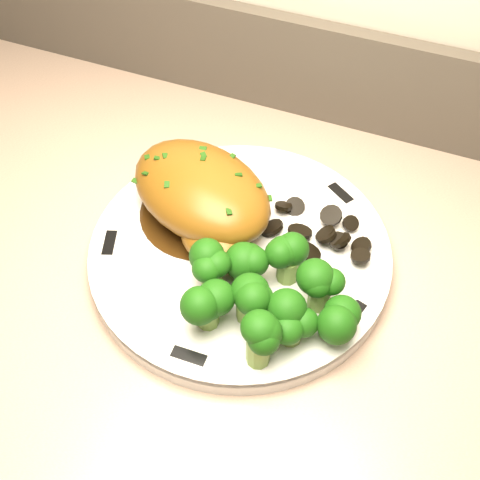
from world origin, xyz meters
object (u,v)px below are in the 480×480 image
at_px(counter, 31,404).
at_px(plate, 240,253).
at_px(broccoli_florets, 267,295).
at_px(chicken_breast, 203,196).

height_order(counter, plate, counter).
distance_m(counter, broccoli_florets, 0.66).
height_order(plate, broccoli_florets, broccoli_florets).
bearing_deg(chicken_breast, broccoli_florets, -16.88).
xyz_separation_m(counter, plate, (0.35, 0.07, 0.49)).
xyz_separation_m(counter, chicken_breast, (0.30, 0.09, 0.53)).
relative_size(plate, broccoli_florets, 2.04).
relative_size(counter, plate, 7.66).
height_order(plate, chicken_breast, chicken_breast).
bearing_deg(plate, chicken_breast, 155.42).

